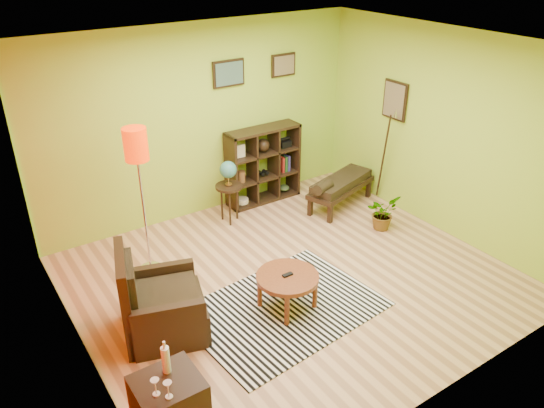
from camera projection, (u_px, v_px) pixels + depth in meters
ground at (292, 278)px, 6.58m from camera, size 5.00×5.00×0.00m
room_shell at (287, 143)px, 5.72m from camera, size 5.04×4.54×2.82m
zebra_rug at (284, 308)px, 6.05m from camera, size 2.25×1.69×0.01m
coffee_table at (287, 280)px, 5.92m from camera, size 0.71×0.71×0.45m
armchair at (159, 308)px, 5.58m from camera, size 1.04×1.03×1.02m
floor_lamp at (137, 158)px, 6.05m from camera, size 0.29×0.29×1.89m
globe_table at (228, 177)px, 7.56m from camera, size 0.39×0.39×0.95m
cube_shelf at (264, 165)px, 8.26m from camera, size 1.20×0.35×1.20m
bench at (340, 185)px, 8.14m from camera, size 1.34×0.80×0.59m
potted_plant at (382, 216)px, 7.62m from camera, size 0.57×0.60×0.39m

